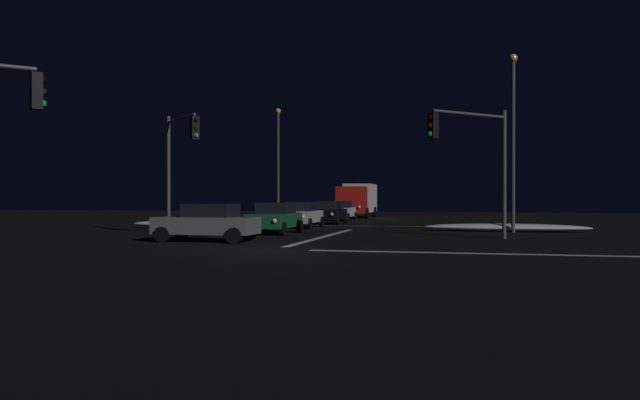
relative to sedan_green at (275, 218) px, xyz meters
name	(u,v)px	position (x,y,z in m)	size (l,w,h in m)	color
ground	(276,251)	(3.02, -9.67, -0.85)	(120.00, 120.00, 0.10)	black
stop_line_north	(324,237)	(3.02, -1.95, -0.80)	(0.35, 13.18, 0.01)	white
centre_line_ns	(364,226)	(3.02, 9.65, -0.80)	(22.00, 0.15, 0.01)	yellow
crosswalk_bar_east	(508,254)	(10.84, -9.67, -0.80)	(13.18, 0.40, 0.01)	white
snow_bank_left_curb	(203,224)	(-5.50, 3.66, -0.54)	(8.91, 1.50, 0.52)	white
snow_bank_right_curb	(506,228)	(11.54, 4.60, -0.59)	(8.76, 1.50, 0.43)	white
sedan_green	(275,218)	(0.00, 0.00, 0.00)	(2.02, 4.33, 1.57)	#14512D
sedan_silver	(301,214)	(-0.32, 6.40, 0.00)	(2.02, 4.33, 1.57)	#B7B7BC
sedan_black	(329,212)	(0.04, 12.69, 0.00)	(2.02, 4.33, 1.57)	black
sedan_white	(341,210)	(-0.43, 19.07, 0.00)	(2.02, 4.33, 1.57)	silver
box_truck	(358,199)	(-0.30, 26.53, 0.91)	(2.68, 8.28, 3.08)	red
sedan_gray_crossing	(207,222)	(-0.96, -6.38, 0.00)	(4.33, 2.02, 1.57)	slate
traffic_signal_ne	(474,148)	(9.81, -2.88, 3.15)	(3.29, 3.29, 5.70)	#4C4C51
traffic_signal_nw	(179,151)	(-3.97, -2.68, 3.26)	(2.89, 2.89, 5.91)	#4C4C51
streetlamp_right_near	(513,130)	(11.84, 3.65, 4.55)	(0.44, 0.44, 9.31)	#424247
streetlamp_left_far	(278,156)	(-5.80, 19.65, 4.50)	(0.44, 0.44, 9.21)	#424247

